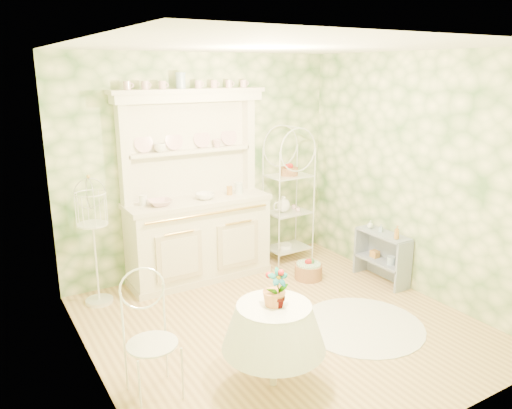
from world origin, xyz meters
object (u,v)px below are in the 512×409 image
kitchen_dresser (197,188)px  cafe_chair (153,347)px  bakers_rack (288,198)px  floor_basket (308,271)px  side_shelf (382,259)px  round_table (274,347)px  birdcage_stand (95,246)px

kitchen_dresser → cafe_chair: kitchen_dresser is taller
bakers_rack → cafe_chair: bakers_rack is taller
floor_basket → side_shelf: bearing=-35.1°
cafe_chair → floor_basket: cafe_chair is taller
kitchen_dresser → bakers_rack: kitchen_dresser is taller
round_table → kitchen_dresser: bearing=80.0°
side_shelf → round_table: round_table is taller
floor_basket → round_table: bearing=-134.2°
floor_basket → bakers_rack: bearing=76.1°
bakers_rack → round_table: size_ratio=2.42×
kitchen_dresser → floor_basket: 1.70m
round_table → floor_basket: round_table is taller
kitchen_dresser → bakers_rack: (1.31, -0.01, -0.30)m
bakers_rack → round_table: bearing=-129.5°
bakers_rack → side_shelf: bakers_rack is taller
kitchen_dresser → birdcage_stand: bearing=-177.4°
bakers_rack → birdcage_stand: bakers_rack is taller
bakers_rack → side_shelf: size_ratio=2.52×
side_shelf → round_table: size_ratio=0.96×
bakers_rack → birdcage_stand: size_ratio=1.26×
birdcage_stand → floor_basket: birdcage_stand is taller
bakers_rack → cafe_chair: bearing=-146.1°
kitchen_dresser → floor_basket: size_ratio=7.36×
bakers_rack → cafe_chair: (-2.59, -1.92, -0.42)m
kitchen_dresser → side_shelf: bearing=-33.5°
floor_basket → kitchen_dresser: bearing=147.5°
bakers_rack → birdcage_stand: bearing=178.4°
cafe_chair → side_shelf: bearing=25.0°
cafe_chair → birdcage_stand: bearing=101.4°
bakers_rack → floor_basket: (-0.18, -0.71, -0.74)m
round_table → birdcage_stand: bearing=110.7°
round_table → cafe_chair: cafe_chair is taller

